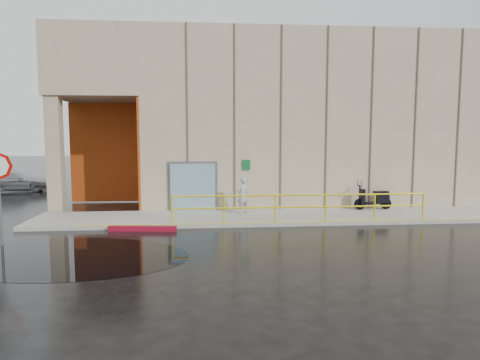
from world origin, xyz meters
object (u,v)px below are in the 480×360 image
object	(u,v)px
scooter	(374,193)
car_c	(13,182)
red_curb	(142,229)
person	(243,195)

from	to	relation	value
scooter	car_c	xyz separation A→B (m)	(-18.67, 8.60, -0.28)
red_curb	person	bearing A→B (deg)	31.73
person	car_c	distance (m)	15.79
person	red_curb	bearing A→B (deg)	0.41
person	red_curb	size ratio (longest dim) A/B	0.63
car_c	scooter	bearing A→B (deg)	-127.61
scooter	red_curb	world-z (taller)	scooter
red_curb	car_c	distance (m)	14.62
person	scooter	bearing A→B (deg)	153.22
car_c	red_curb	bearing A→B (deg)	-154.04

